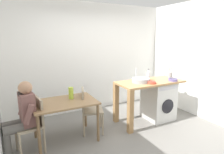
{
  "coord_description": "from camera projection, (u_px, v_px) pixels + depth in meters",
  "views": [
    {
      "loc": [
        -1.71,
        -2.78,
        1.87
      ],
      "look_at": [
        -0.01,
        0.45,
        1.09
      ],
      "focal_mm": 30.3,
      "sensor_mm": 36.0,
      "label": 1
    }
  ],
  "objects": [
    {
      "name": "wall_back",
      "position": [
        88.0,
        58.0,
        4.8
      ],
      "size": [
        4.6,
        0.1,
        2.7
      ],
      "primitive_type": "cube",
      "color": "white",
      "rests_on": "ground_plane"
    },
    {
      "name": "bottle_tall_green",
      "position": [
        148.0,
        75.0,
        4.21
      ],
      "size": [
        0.07,
        0.07,
        0.25
      ],
      "color": "silver",
      "rests_on": "kitchen_counter"
    },
    {
      "name": "chair_person_seat",
      "position": [
        33.0,
        122.0,
        3.09
      ],
      "size": [
        0.45,
        0.45,
        0.9
      ],
      "rotation": [
        0.0,
        0.0,
        1.71
      ],
      "color": "gray",
      "rests_on": "ground_plane"
    },
    {
      "name": "wall_counter_side",
      "position": [
        205.0,
        60.0,
        4.27
      ],
      "size": [
        0.1,
        3.8,
        2.7
      ],
      "primitive_type": "cube",
      "color": "white",
      "rests_on": "ground_plane"
    },
    {
      "name": "mixing_bowl",
      "position": [
        152.0,
        82.0,
        3.91
      ],
      "size": [
        0.19,
        0.19,
        0.05
      ],
      "color": "#D84C38",
      "rests_on": "kitchen_counter"
    },
    {
      "name": "sink_basin",
      "position": [
        141.0,
        80.0,
        4.02
      ],
      "size": [
        0.38,
        0.38,
        0.09
      ],
      "primitive_type": "cylinder",
      "color": "#9EA0A5",
      "rests_on": "kitchen_counter"
    },
    {
      "name": "tap",
      "position": [
        136.0,
        74.0,
        4.16
      ],
      "size": [
        0.02,
        0.02,
        0.28
      ],
      "primitive_type": "cylinder",
      "color": "#B2B2B7",
      "rests_on": "kitchen_counter"
    },
    {
      "name": "ground_plane",
      "position": [
        123.0,
        138.0,
        3.57
      ],
      "size": [
        5.46,
        5.46,
        0.0
      ],
      "primitive_type": "plane",
      "color": "slate"
    },
    {
      "name": "washing_machine",
      "position": [
        158.0,
        100.0,
        4.37
      ],
      "size": [
        0.6,
        0.61,
        0.86
      ],
      "color": "silver",
      "rests_on": "ground_plane"
    },
    {
      "name": "dining_table",
      "position": [
        65.0,
        107.0,
        3.39
      ],
      "size": [
        1.1,
        0.76,
        0.74
      ],
      "color": "olive",
      "rests_on": "ground_plane"
    },
    {
      "name": "kitchen_counter",
      "position": [
        142.0,
        89.0,
        4.09
      ],
      "size": [
        1.5,
        0.68,
        0.92
      ],
      "color": "tan",
      "rests_on": "ground_plane"
    },
    {
      "name": "utensil_crock",
      "position": [
        170.0,
        75.0,
        4.47
      ],
      "size": [
        0.11,
        0.11,
        0.3
      ],
      "color": "gray",
      "rests_on": "kitchen_counter"
    },
    {
      "name": "colander",
      "position": [
        173.0,
        80.0,
        4.16
      ],
      "size": [
        0.2,
        0.2,
        0.06
      ],
      "color": "slate",
      "rests_on": "kitchen_counter"
    },
    {
      "name": "chair_opposite",
      "position": [
        89.0,
        108.0,
        3.7
      ],
      "size": [
        0.5,
        0.5,
        0.9
      ],
      "rotation": [
        0.0,
        0.0,
        -1.88
      ],
      "color": "gray",
      "rests_on": "ground_plane"
    },
    {
      "name": "vase",
      "position": [
        71.0,
        93.0,
        3.5
      ],
      "size": [
        0.09,
        0.09,
        0.22
      ],
      "primitive_type": "cylinder",
      "color": "#A8C63D",
      "rests_on": "dining_table"
    },
    {
      "name": "seated_person",
      "position": [
        22.0,
        115.0,
        2.97
      ],
      "size": [
        0.53,
        0.53,
        1.2
      ],
      "rotation": [
        0.0,
        0.0,
        1.71
      ],
      "color": "#595651",
      "rests_on": "ground_plane"
    },
    {
      "name": "scissors",
      "position": [
        151.0,
        82.0,
        4.04
      ],
      "size": [
        0.15,
        0.06,
        0.01
      ],
      "color": "#B2B2B7",
      "rests_on": "kitchen_counter"
    }
  ]
}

